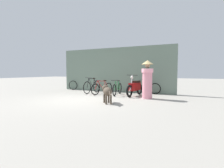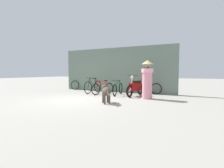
{
  "view_description": "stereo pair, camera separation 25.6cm",
  "coord_description": "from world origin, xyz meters",
  "px_view_note": "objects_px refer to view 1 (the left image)",
  "views": [
    {
      "loc": [
        4.57,
        -6.35,
        1.23
      ],
      "look_at": [
        0.96,
        1.22,
        0.65
      ],
      "focal_mm": 28.0,
      "sensor_mm": 36.0,
      "label": 1
    },
    {
      "loc": [
        4.8,
        -6.24,
        1.23
      ],
      "look_at": [
        0.96,
        1.22,
        0.65
      ],
      "focal_mm": 28.0,
      "sensor_mm": 36.0,
      "label": 2
    }
  ],
  "objects_px": {
    "bicycle_1": "(102,88)",
    "spare_tire_left": "(73,85)",
    "spare_tire_right": "(155,89)",
    "stray_dog": "(107,91)",
    "person_in_robes": "(147,78)",
    "bicycle_2": "(117,89)",
    "bicycle_0": "(92,87)",
    "motorcycle": "(135,87)"
  },
  "relations": [
    {
      "from": "spare_tire_left",
      "to": "spare_tire_right",
      "type": "relative_size",
      "value": 1.03
    },
    {
      "from": "bicycle_1",
      "to": "motorcycle",
      "type": "xyz_separation_m",
      "value": [
        1.84,
        0.14,
        0.11
      ]
    },
    {
      "from": "person_in_robes",
      "to": "bicycle_1",
      "type": "bearing_deg",
      "value": -18.02
    },
    {
      "from": "person_in_robes",
      "to": "spare_tire_right",
      "type": "relative_size",
      "value": 2.86
    },
    {
      "from": "motorcycle",
      "to": "stray_dog",
      "type": "relative_size",
      "value": 1.96
    },
    {
      "from": "person_in_robes",
      "to": "bicycle_0",
      "type": "bearing_deg",
      "value": -19.63
    },
    {
      "from": "bicycle_1",
      "to": "spare_tire_left",
      "type": "xyz_separation_m",
      "value": [
        -2.97,
        1.24,
        -0.01
      ]
    },
    {
      "from": "bicycle_2",
      "to": "person_in_robes",
      "type": "relative_size",
      "value": 0.95
    },
    {
      "from": "bicycle_0",
      "to": "spare_tire_left",
      "type": "height_order",
      "value": "bicycle_0"
    },
    {
      "from": "stray_dog",
      "to": "spare_tire_right",
      "type": "xyz_separation_m",
      "value": [
        1.16,
        3.58,
        -0.16
      ]
    },
    {
      "from": "stray_dog",
      "to": "spare_tire_left",
      "type": "height_order",
      "value": "stray_dog"
    },
    {
      "from": "bicycle_1",
      "to": "stray_dog",
      "type": "relative_size",
      "value": 1.69
    },
    {
      "from": "bicycle_1",
      "to": "bicycle_2",
      "type": "distance_m",
      "value": 0.87
    },
    {
      "from": "bicycle_0",
      "to": "bicycle_1",
      "type": "xyz_separation_m",
      "value": [
        0.81,
        -0.26,
        -0.05
      ]
    },
    {
      "from": "bicycle_1",
      "to": "stray_dog",
      "type": "height_order",
      "value": "bicycle_1"
    },
    {
      "from": "motorcycle",
      "to": "spare_tire_left",
      "type": "relative_size",
      "value": 2.86
    },
    {
      "from": "motorcycle",
      "to": "spare_tire_right",
      "type": "relative_size",
      "value": 2.95
    },
    {
      "from": "bicycle_1",
      "to": "spare_tire_left",
      "type": "relative_size",
      "value": 2.46
    },
    {
      "from": "stray_dog",
      "to": "person_in_robes",
      "type": "bearing_deg",
      "value": -71.82
    },
    {
      "from": "spare_tire_right",
      "to": "person_in_robes",
      "type": "bearing_deg",
      "value": -90.31
    },
    {
      "from": "bicycle_2",
      "to": "person_in_robes",
      "type": "xyz_separation_m",
      "value": [
        1.78,
        -0.62,
        0.6
      ]
    },
    {
      "from": "bicycle_2",
      "to": "person_in_robes",
      "type": "bearing_deg",
      "value": 62.69
    },
    {
      "from": "motorcycle",
      "to": "person_in_robes",
      "type": "xyz_separation_m",
      "value": [
        0.81,
        -0.65,
        0.49
      ]
    },
    {
      "from": "bicycle_1",
      "to": "spare_tire_left",
      "type": "bearing_deg",
      "value": -95.71
    },
    {
      "from": "bicycle_0",
      "to": "stray_dog",
      "type": "bearing_deg",
      "value": 44.89
    },
    {
      "from": "motorcycle",
      "to": "spare_tire_right",
      "type": "bearing_deg",
      "value": 150.11
    },
    {
      "from": "bicycle_0",
      "to": "person_in_robes",
      "type": "xyz_separation_m",
      "value": [
        3.46,
        -0.77,
        0.56
      ]
    },
    {
      "from": "bicycle_2",
      "to": "spare_tire_right",
      "type": "bearing_deg",
      "value": 114.36
    },
    {
      "from": "bicycle_0",
      "to": "motorcycle",
      "type": "distance_m",
      "value": 2.65
    },
    {
      "from": "bicycle_1",
      "to": "person_in_robes",
      "type": "xyz_separation_m",
      "value": [
        2.64,
        -0.51,
        0.6
      ]
    },
    {
      "from": "bicycle_1",
      "to": "spare_tire_right",
      "type": "height_order",
      "value": "bicycle_1"
    },
    {
      "from": "person_in_robes",
      "to": "spare_tire_left",
      "type": "xyz_separation_m",
      "value": [
        -5.61,
        1.75,
        -0.61
      ]
    },
    {
      "from": "bicycle_1",
      "to": "bicycle_2",
      "type": "height_order",
      "value": "same"
    },
    {
      "from": "bicycle_2",
      "to": "spare_tire_left",
      "type": "xyz_separation_m",
      "value": [
        -3.83,
        1.13,
        -0.01
      ]
    },
    {
      "from": "bicycle_2",
      "to": "stray_dog",
      "type": "relative_size",
      "value": 1.81
    },
    {
      "from": "person_in_robes",
      "to": "spare_tire_left",
      "type": "relative_size",
      "value": 2.77
    },
    {
      "from": "bicycle_2",
      "to": "motorcycle",
      "type": "relative_size",
      "value": 0.92
    },
    {
      "from": "spare_tire_left",
      "to": "spare_tire_right",
      "type": "xyz_separation_m",
      "value": [
        5.62,
        0.0,
        -0.01
      ]
    },
    {
      "from": "bicycle_0",
      "to": "spare_tire_left",
      "type": "bearing_deg",
      "value": -111.33
    },
    {
      "from": "motorcycle",
      "to": "stray_dog",
      "type": "distance_m",
      "value": 2.5
    },
    {
      "from": "bicycle_0",
      "to": "bicycle_2",
      "type": "bearing_deg",
      "value": 88.22
    },
    {
      "from": "bicycle_0",
      "to": "bicycle_1",
      "type": "distance_m",
      "value": 0.85
    }
  ]
}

